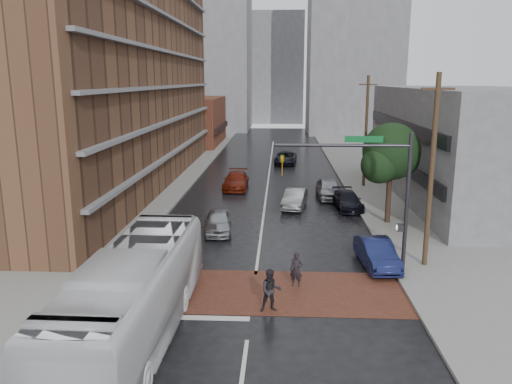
# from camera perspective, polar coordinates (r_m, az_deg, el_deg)

# --- Properties ---
(ground) EXTENTS (160.00, 160.00, 0.00)m
(ground) POSITION_cam_1_polar(r_m,az_deg,el_deg) (23.24, -0.35, -11.77)
(ground) COLOR black
(ground) RESTS_ON ground
(crosswalk) EXTENTS (14.00, 5.00, 0.02)m
(crosswalk) POSITION_cam_1_polar(r_m,az_deg,el_deg) (23.70, -0.28, -11.24)
(crosswalk) COLOR brown
(crosswalk) RESTS_ON ground
(sidewalk_west) EXTENTS (9.00, 90.00, 0.15)m
(sidewalk_west) POSITION_cam_1_polar(r_m,az_deg,el_deg) (48.78, -12.28, 1.14)
(sidewalk_west) COLOR gray
(sidewalk_west) RESTS_ON ground
(sidewalk_east) EXTENTS (9.00, 90.00, 0.15)m
(sidewalk_east) POSITION_cam_1_polar(r_m,az_deg,el_deg) (48.21, 15.15, 0.85)
(sidewalk_east) COLOR gray
(sidewalk_east) RESTS_ON ground
(apartment_block) EXTENTS (10.00, 44.00, 28.00)m
(apartment_block) POSITION_cam_1_polar(r_m,az_deg,el_deg) (47.80, -16.47, 17.48)
(apartment_block) COLOR brown
(apartment_block) RESTS_ON ground
(storefront_west) EXTENTS (8.00, 16.00, 7.00)m
(storefront_west) POSITION_cam_1_polar(r_m,az_deg,el_deg) (76.51, -7.15, 8.05)
(storefront_west) COLOR brown
(storefront_west) RESTS_ON ground
(building_east) EXTENTS (11.00, 26.00, 9.00)m
(building_east) POSITION_cam_1_polar(r_m,az_deg,el_deg) (44.17, 23.21, 5.04)
(building_east) COLOR gray
(building_east) RESTS_ON ground
(distant_tower_west) EXTENTS (18.00, 16.00, 32.00)m
(distant_tower_west) POSITION_cam_1_polar(r_m,az_deg,el_deg) (100.47, -6.09, 16.31)
(distant_tower_west) COLOR gray
(distant_tower_west) RESTS_ON ground
(distant_tower_east) EXTENTS (16.00, 14.00, 36.00)m
(distant_tower_east) POSITION_cam_1_polar(r_m,az_deg,el_deg) (94.36, 11.18, 17.60)
(distant_tower_east) COLOR gray
(distant_tower_east) RESTS_ON ground
(distant_tower_center) EXTENTS (12.00, 10.00, 24.00)m
(distant_tower_center) POSITION_cam_1_polar(r_m,az_deg,el_deg) (116.14, 2.34, 13.90)
(distant_tower_center) COLOR gray
(distant_tower_center) RESTS_ON ground
(street_tree) EXTENTS (4.20, 4.10, 6.90)m
(street_tree) POSITION_cam_1_polar(r_m,az_deg,el_deg) (34.30, 15.20, 4.07)
(street_tree) COLOR #332319
(street_tree) RESTS_ON ground
(signal_mast) EXTENTS (6.50, 0.30, 7.20)m
(signal_mast) POSITION_cam_1_polar(r_m,az_deg,el_deg) (24.56, 13.72, 0.84)
(signal_mast) COLOR #2D2D33
(signal_mast) RESTS_ON ground
(utility_pole_near) EXTENTS (1.60, 0.26, 10.00)m
(utility_pole_near) POSITION_cam_1_polar(r_m,az_deg,el_deg) (26.62, 19.43, 2.28)
(utility_pole_near) COLOR #473321
(utility_pole_near) RESTS_ON ground
(utility_pole_far) EXTENTS (1.60, 0.26, 10.00)m
(utility_pole_far) POSITION_cam_1_polar(r_m,az_deg,el_deg) (45.97, 12.46, 6.83)
(utility_pole_far) COLOR #473321
(utility_pole_far) RESTS_ON ground
(transit_bus) EXTENTS (3.16, 12.67, 3.52)m
(transit_bus) POSITION_cam_1_polar(r_m,az_deg,el_deg) (19.54, -13.82, -11.45)
(transit_bus) COLOR white
(transit_bus) RESTS_ON ground
(pedestrian_a) EXTENTS (0.71, 0.56, 1.70)m
(pedestrian_a) POSITION_cam_1_polar(r_m,az_deg,el_deg) (23.94, 4.63, -8.84)
(pedestrian_a) COLOR black
(pedestrian_a) RESTS_ON ground
(pedestrian_b) EXTENTS (1.01, 0.85, 1.87)m
(pedestrian_b) POSITION_cam_1_polar(r_m,az_deg,el_deg) (21.47, 1.71, -11.20)
(pedestrian_b) COLOR black
(pedestrian_b) RESTS_ON ground
(car_travel_a) EXTENTS (2.10, 4.35, 1.43)m
(car_travel_a) POSITION_cam_1_polar(r_m,az_deg,el_deg) (32.16, -4.35, -3.41)
(car_travel_a) COLOR #9C9FA3
(car_travel_a) RESTS_ON ground
(car_travel_b) EXTENTS (2.23, 4.55, 1.43)m
(car_travel_b) POSITION_cam_1_polar(r_m,az_deg,el_deg) (38.29, 4.46, -0.77)
(car_travel_b) COLOR #B2B6BB
(car_travel_b) RESTS_ON ground
(car_travel_c) EXTENTS (2.15, 5.17, 1.49)m
(car_travel_c) POSITION_cam_1_polar(r_m,az_deg,el_deg) (44.91, -2.31, 1.31)
(car_travel_c) COLOR maroon
(car_travel_c) RESTS_ON ground
(suv_travel) EXTENTS (2.79, 5.32, 1.43)m
(suv_travel) POSITION_cam_1_polar(r_m,az_deg,el_deg) (58.26, 3.40, 3.91)
(suv_travel) COLOR black
(suv_travel) RESTS_ON ground
(car_parked_near) EXTENTS (1.94, 4.51, 1.45)m
(car_parked_near) POSITION_cam_1_polar(r_m,az_deg,el_deg) (27.14, 13.64, -6.82)
(car_parked_near) COLOR #151D4C
(car_parked_near) RESTS_ON ground
(car_parked_mid) EXTENTS (2.23, 4.69, 1.32)m
(car_parked_mid) POSITION_cam_1_polar(r_m,az_deg,el_deg) (38.53, 10.40, -0.95)
(car_parked_mid) COLOR black
(car_parked_mid) RESTS_ON ground
(car_parked_far) EXTENTS (2.03, 4.82, 1.63)m
(car_parked_far) POSITION_cam_1_polar(r_m,az_deg,el_deg) (41.75, 8.30, 0.41)
(car_parked_far) COLOR #979A9E
(car_parked_far) RESTS_ON ground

